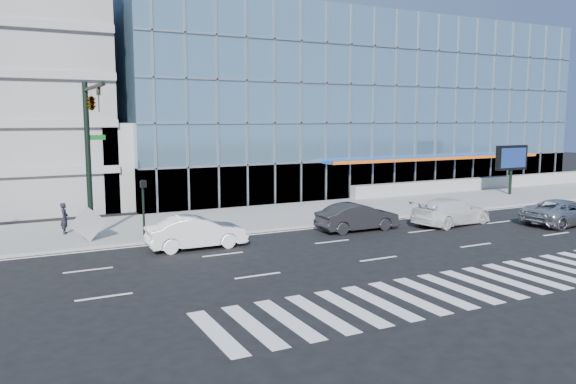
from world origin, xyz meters
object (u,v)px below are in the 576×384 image
white_sedan (196,232)px  ped_signal_post (143,199)px  white_suv (451,212)px  dark_sedan (357,217)px  marquee_sign (512,159)px  pedestrian (65,218)px  silver_suv (564,212)px  tilted_panel (88,224)px  traffic_signal (91,122)px

white_sedan → ped_signal_post: bearing=31.5°
white_suv → dark_sedan: white_suv is taller
ped_signal_post → marquee_sign: size_ratio=0.75×
white_suv → pedestrian: size_ratio=3.24×
marquee_sign → pedestrian: marquee_sign is taller
white_suv → white_sedan: size_ratio=1.13×
silver_suv → white_suv: bearing=59.8°
silver_suv → tilted_panel: 27.08m
tilted_panel → dark_sedan: bearing=-8.9°
marquee_sign → dark_sedan: bearing=-162.1°
white_suv → traffic_signal: bearing=71.6°
marquee_sign → white_suv: marquee_sign is taller
marquee_sign → white_sedan: (-28.68, -6.19, -2.27)m
traffic_signal → white_sedan: size_ratio=1.65×
ped_signal_post → white_sedan: 3.87m
white_sedan → dark_sedan: (9.46, 0.00, -0.01)m
ped_signal_post → marquee_sign: marquee_sign is taller
marquee_sign → tilted_panel: 33.47m
traffic_signal → silver_suv: bearing=-15.0°
white_sedan → tilted_panel: 5.60m
dark_sedan → pedestrian: 16.02m
traffic_signal → pedestrian: 6.13m
dark_sedan → white_suv: bearing=-99.3°
white_sedan → silver_suv: bearing=-99.5°
ped_signal_post → pedestrian: 4.67m
dark_sedan → ped_signal_post: bearing=75.2°
traffic_signal → dark_sedan: size_ratio=1.68×
white_sedan → dark_sedan: white_sedan is taller
dark_sedan → pedestrian: bearing=69.4°
silver_suv → pedestrian: (-26.91, 10.01, 0.23)m
ped_signal_post → pedestrian: size_ratio=1.78×
traffic_signal → ped_signal_post: bearing=8.5°
white_suv → white_sedan: white_sedan is taller
marquee_sign → silver_suv: 12.83m
ped_signal_post → silver_suv: bearing=-17.4°
white_sedan → pedestrian: 8.00m
marquee_sign → silver_suv: (-7.22, -10.35, -2.30)m
ped_signal_post → silver_suv: 24.44m
traffic_signal → tilted_panel: bearing=122.8°
traffic_signal → tilted_panel: 5.12m
silver_suv → tilted_panel: bearing=71.3°
pedestrian → dark_sedan: bearing=-96.9°
white_sedan → dark_sedan: 9.46m
traffic_signal → dark_sedan: bearing=-11.4°
traffic_signal → tilted_panel: (-0.28, 0.43, -5.10)m
ped_signal_post → tilted_panel: (-2.78, 0.06, -1.07)m
marquee_sign → dark_sedan: 20.32m
traffic_signal → marquee_sign: size_ratio=2.00×
ped_signal_post → tilted_panel: ped_signal_post is taller
silver_suv → white_sedan: white_sedan is taller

